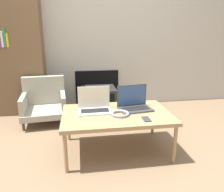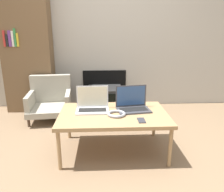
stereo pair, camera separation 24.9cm
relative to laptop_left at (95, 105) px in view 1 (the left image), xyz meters
name	(u,v)px [view 1 (the left image)]	position (x,y,z in m)	size (l,w,h in m)	color
ground_plane	(122,168)	(0.22, -0.42, -0.49)	(14.00, 14.00, 0.00)	#7A6047
wall_back	(100,28)	(0.22, 1.46, 0.80)	(7.00, 0.08, 2.60)	#ADA89E
table	(116,116)	(0.22, -0.10, -0.09)	(1.10, 0.71, 0.43)	#9E7A51
laptop_left	(95,105)	(0.00, 0.00, 0.00)	(0.34, 0.23, 0.25)	silver
laptop_right	(134,104)	(0.43, 0.00, 0.00)	(0.37, 0.27, 0.25)	#38383D
headphones	(120,114)	(0.24, -0.16, -0.04)	(0.19, 0.19, 0.03)	gray
phone	(146,119)	(0.47, -0.32, -0.05)	(0.07, 0.12, 0.01)	#333338
tv	(99,99)	(0.15, 1.17, -0.30)	(0.53, 0.48, 0.37)	black
armchair	(44,101)	(-0.65, 0.88, -0.20)	(0.63, 0.63, 0.61)	gray
bookshelf	(18,53)	(-1.02, 1.26, 0.44)	(0.73, 0.32, 1.85)	brown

